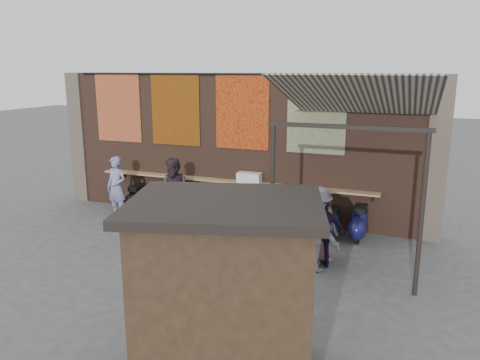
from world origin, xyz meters
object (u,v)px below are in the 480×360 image
Objects in this scene: scooter_stool_1 at (159,201)px; scooter_stool_2 at (174,206)px; scooter_stool_3 at (195,207)px; scooter_stool_4 at (215,208)px; shopper_grey at (315,229)px; scooter_stool_6 at (263,213)px; scooter_stool_0 at (136,199)px; scooter_stool_5 at (241,212)px; scooter_stool_8 at (308,219)px; shelf_box at (249,178)px; market_stall at (226,295)px; scooter_stool_10 at (359,223)px; scooter_stool_9 at (332,223)px; scooter_stool_7 at (284,215)px; shopper_tan at (320,224)px; diner_right at (175,192)px; diner_left at (117,187)px; shopper_navy at (323,232)px.

scooter_stool_1 is 0.55m from scooter_stool_2.
scooter_stool_4 is at bearing -0.22° from scooter_stool_3.
scooter_stool_6 is at bearing -24.04° from shopper_grey.
scooter_stool_0 is 3.24m from scooter_stool_5.
scooter_stool_1 is (0.71, 0.07, -0.01)m from scooter_stool_0.
scooter_stool_8 is at bearing 0.28° from scooter_stool_4.
market_stall is at bearing -73.07° from shelf_box.
scooter_stool_8 is 1.28m from scooter_stool_10.
scooter_stool_9 is (3.81, -0.02, 0.01)m from scooter_stool_3.
scooter_stool_0 is 4.47m from scooter_stool_7.
shelf_box is at bearing 92.60° from shopper_tan.
scooter_stool_10 reaches higher than scooter_stool_7.
shelf_box is 0.77× the size of scooter_stool_6.
shopper_grey is at bearing -60.24° from scooter_stool_7.
shopper_grey reaches higher than shopper_tan.
scooter_stool_9 is at bearing 13.62° from diner_right.
scooter_stool_6 is 1.02× the size of scooter_stool_8.
shopper_tan is (3.18, -1.61, 0.42)m from scooter_stool_4.
scooter_stool_8 is 0.92× the size of scooter_stool_10.
scooter_stool_4 is at bearing -179.76° from scooter_stool_10.
scooter_stool_10 is 0.38× the size of market_stall.
scooter_stool_4 is at bearing -174.70° from scooter_stool_5.
diner_left is (-5.95, -0.55, 0.50)m from scooter_stool_9.
shopper_tan is (4.10, -1.04, -0.07)m from diner_right.
scooter_stool_5 is (0.72, 0.07, -0.07)m from scooter_stool_4.
scooter_stool_6 reaches higher than scooter_stool_8.
scooter_stool_8 is at bearing -179.83° from scooter_stool_10.
scooter_stool_6 is 0.35× the size of market_stall.
scooter_stool_4 is 2.85m from diner_left.
scooter_stool_7 is 2.38m from shopper_navy.
market_stall is (-0.53, -4.07, 0.42)m from shopper_navy.
scooter_stool_10 is at bearing 2.82° from scooter_stool_9.
diner_left is (-5.32, -0.58, 0.49)m from scooter_stool_8.
scooter_stool_6 is 0.94× the size of scooter_stool_10.
scooter_stool_6 is (0.48, -0.27, -0.86)m from shelf_box.
shopper_tan reaches higher than shopper_navy.
scooter_stool_5 is (-0.14, -0.26, -0.91)m from shelf_box.
scooter_stool_4 reaches higher than scooter_stool_8.
shopper_tan is at bearing -79.71° from shopper_navy.
scooter_stool_10 is (2.97, -0.31, -0.84)m from shelf_box.
scooter_stool_3 is 2.28m from diner_left.
market_stall is (0.83, -5.99, 0.77)m from scooter_stool_7.
scooter_stool_4 reaches higher than scooter_stool_1.
scooter_stool_4 is at bearing 37.69° from diner_right.
shelf_box is 0.75× the size of scooter_stool_0.
scooter_stool_6 is 0.48× the size of diner_left.
scooter_stool_7 is at bearing 179.93° from scooter_stool_10.
scooter_stool_3 is 4.38m from shopper_navy.
scooter_stool_8 is 5.37m from diner_left.
shelf_box is 3.42m from shopper_grey.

